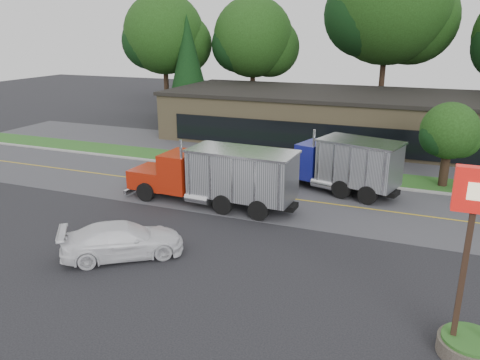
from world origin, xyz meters
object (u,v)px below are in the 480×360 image
Objects in this scene: bilo_sign at (478,297)px; dump_truck_blue at (342,163)px; dump_truck_red at (220,175)px; rally_car at (123,240)px.

bilo_sign reaches higher than dump_truck_blue.
dump_truck_red is at bearing 143.95° from bilo_sign.
bilo_sign reaches higher than rally_car.
bilo_sign is 0.73× the size of dump_truck_blue.
dump_truck_red reaches higher than rally_car.
bilo_sign is 0.59× the size of dump_truck_red.
dump_truck_blue is 1.56× the size of rally_car.
rally_car is (-7.35, -12.27, -1.04)m from dump_truck_blue.
dump_truck_blue is at bearing 114.70° from bilo_sign.
bilo_sign is 15.34m from dump_truck_blue.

